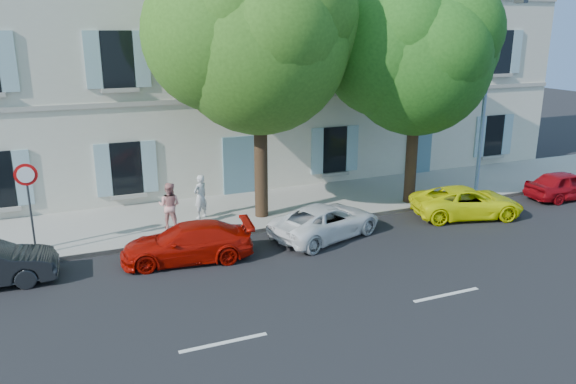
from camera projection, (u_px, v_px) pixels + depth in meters
name	position (u px, v px, depth m)	size (l,w,h in m)	color
ground	(368.00, 243.00, 18.11)	(90.00, 90.00, 0.00)	black
sidewalk	(310.00, 203.00, 22.03)	(36.00, 4.50, 0.15)	#A09E96
kerb	(335.00, 219.00, 20.11)	(36.00, 0.16, 0.16)	#9E998E
building	(258.00, 44.00, 25.47)	(28.00, 7.00, 12.00)	beige
car_red_coupe	(187.00, 243.00, 16.60)	(1.58, 3.88, 1.13)	#A80D04
car_white_coupe	(326.00, 221.00, 18.50)	(1.84, 3.99, 1.11)	white
car_yellow_supercar	(467.00, 202.00, 20.50)	(1.85, 4.02, 1.12)	#EDF20A
car_red_hatchback	(566.00, 185.00, 22.68)	(1.37, 3.40, 1.16)	#980910
tree_left	(259.00, 45.00, 18.64)	(5.99, 5.99, 9.28)	#3A2819
tree_right	(417.00, 62.00, 20.49)	(5.40, 5.40, 8.32)	#3A2819
road_sign	(28.00, 190.00, 16.23)	(0.65, 0.10, 2.80)	#383A3D
street_lamp	(489.00, 87.00, 21.65)	(0.29, 1.63, 7.64)	#7293BF
pedestrian_a	(200.00, 196.00, 19.87)	(0.58, 0.38, 1.58)	beige
pedestrian_b	(170.00, 206.00, 18.82)	(0.77, 0.60, 1.59)	#D48D88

